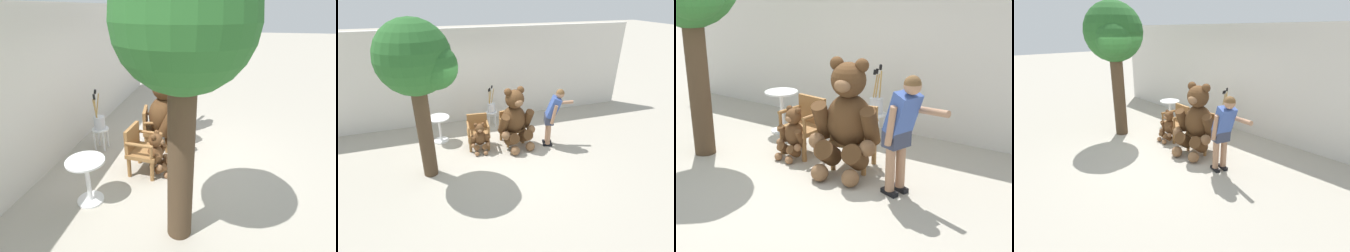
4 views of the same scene
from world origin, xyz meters
The scene contains 11 objects.
ground_plane centered at (0.00, 0.00, 0.00)m, with size 60.00×60.00×0.00m, color #A8A091.
back_wall centered at (0.00, 2.40, 1.40)m, with size 10.00×0.16×2.80m, color beige.
wooden_chair_left centered at (-0.46, 0.66, 0.46)m, with size 0.61×0.57×0.86m.
wooden_chair_right centered at (0.45, 0.66, 0.46)m, with size 0.64×0.61×0.86m.
teddy_bear_large centered at (0.48, 0.39, 0.78)m, with size 0.99×0.98×1.60m.
teddy_bear_small centered at (-0.47, 0.38, 0.39)m, with size 0.48×0.47×0.80m.
person_visitor centered at (1.41, 0.16, 0.92)m, with size 0.82×0.48×1.56m.
white_stool centered at (0.18, 1.72, 0.36)m, with size 0.34×0.34×0.46m.
brush_bucket centered at (0.18, 1.72, 0.63)m, with size 0.22×0.22×0.81m.
round_side_table centered at (-1.39, 1.21, 0.45)m, with size 0.56×0.56×0.72m.
patio_tree centered at (-1.67, -0.25, 2.49)m, with size 1.48×1.41×3.30m.
Camera 2 is at (-1.55, -5.31, 3.65)m, focal length 28.00 mm.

